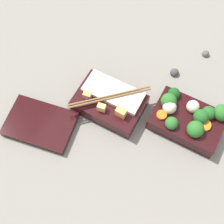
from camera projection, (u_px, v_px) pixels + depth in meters
name	position (u px, v px, depth m)	size (l,w,h in m)	color
ground_plane	(142.00, 114.00, 0.85)	(3.00, 3.00, 0.00)	gray
bento_tray_vegetable	(189.00, 118.00, 0.80)	(0.18, 0.13, 0.08)	black
bento_tray_rice	(110.00, 102.00, 0.83)	(0.18, 0.16, 0.07)	black
bento_lid	(40.00, 124.00, 0.82)	(0.18, 0.12, 0.02)	black
pebble_0	(174.00, 73.00, 0.90)	(0.02, 0.02, 0.02)	#474442
pebble_1	(206.00, 54.00, 0.93)	(0.02, 0.02, 0.02)	#595651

